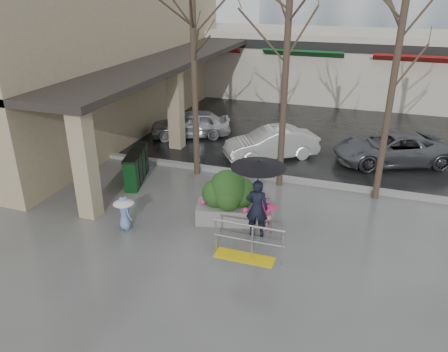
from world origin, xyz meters
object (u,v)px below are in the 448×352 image
Objects in this scene: news_boxes at (136,166)px; car_a at (191,124)px; tree_west at (193,34)px; child_pink at (265,212)px; handrail at (247,246)px; child_blue at (124,210)px; car_c at (392,148)px; car_b at (271,143)px; tree_midwest at (288,33)px; woman at (258,187)px; tree_mideast at (398,50)px; planter at (229,197)px.

news_boxes is 5.30m from car_a.
child_pink is at bearing -43.17° from tree_west.
car_a reaches higher than handrail.
child_pink reaches higher than handrail.
child_blue is 0.23× the size of car_c.
car_b is (2.30, 2.50, -4.45)m from tree_west.
car_b is at bearing 47.41° from tree_west.
news_boxes is at bearing -81.23° from car_b.
car_b is at bearing 98.28° from handrail.
tree_midwest is 6.65× the size of child_blue.
woman is 5.62m from news_boxes.
news_boxes is 0.56× the size of car_b.
tree_mideast is 10.19m from car_a.
child_blue is at bearing -56.22° from car_b.
tree_midwest is 7.91m from car_a.
car_c is at bearing 67.05° from car_b.
car_a is (-4.17, 6.95, -0.16)m from planter.
tree_mideast is at bearing -30.24° from car_c.
tree_west is 0.97× the size of tree_midwest.
child_blue reaches higher than child_pink.
tree_west is 6.50m from tree_mideast.
woman is at bearing -28.52° from planter.
planter reaches higher than handrail.
child_blue is (-3.93, -1.22, 0.02)m from child_pink.
car_c is at bearing -139.45° from child_pink.
tree_mideast is 6.17× the size of child_blue.
car_c is (8.79, 4.85, 0.05)m from news_boxes.
tree_midwest is 6.68× the size of child_pink.
car_a is (-8.39, 3.92, -4.23)m from tree_mideast.
tree_west is 1.05× the size of tree_mideast.
tree_midwest is 3.40× the size of planter.
tree_mideast is 6.20× the size of child_pink.
tree_midwest is 1.83× the size of car_b.
woman is at bearing -88.52° from tree_midwest.
car_b is (-4.20, 2.50, -4.23)m from tree_mideast.
tree_midwest is 1.89× the size of car_a.
tree_mideast is at bearing 35.62° from planter.
woman reaches higher than planter.
car_c is at bearing 62.55° from car_a.
tree_west reaches higher than news_boxes.
handrail is 9.04m from car_c.
tree_midwest reaches higher than car_c.
car_a and car_c have the same top height.
planter is 0.97× the size of news_boxes.
child_pink is at bearing -136.53° from child_blue.
tree_mideast is at bearing -121.07° from child_blue.
news_boxes is at bearing 146.38° from handrail.
car_a is 8.90m from car_c.
woman reaches higher than child_blue.
handrail is at bearing 64.10° from child_pink.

